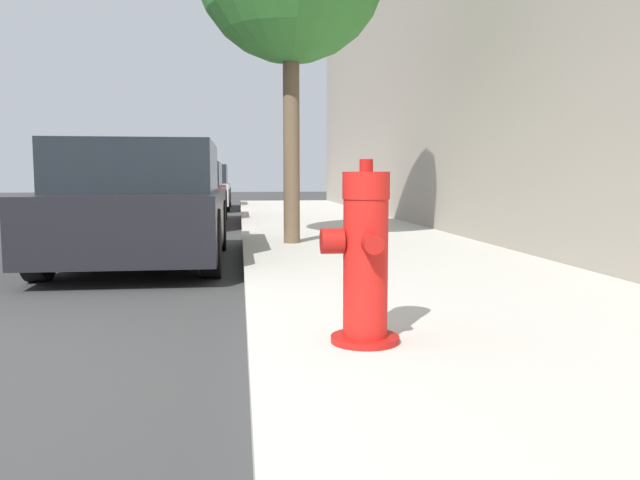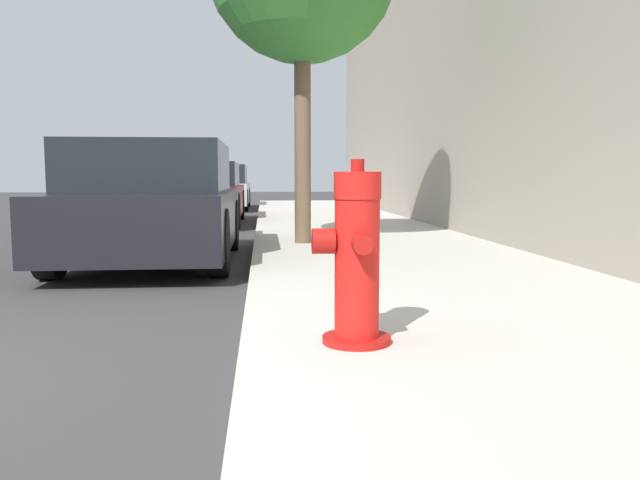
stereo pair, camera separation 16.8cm
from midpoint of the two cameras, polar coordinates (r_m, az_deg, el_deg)
The scene contains 5 objects.
sidewalk_slab at distance 3.56m, azimuth 19.00°, elevation -9.96°, with size 3.19×40.00×0.15m.
fire_hydrant at distance 3.25m, azimuth 2.60°, elevation -1.78°, with size 0.42×0.43×0.96m.
parked_car_near at distance 7.64m, azimuth -16.51°, elevation 3.03°, with size 1.87×3.85×1.42m.
parked_car_mid at distance 13.82m, azimuth -12.89°, elevation 4.13°, with size 1.88×4.31×1.33m.
parked_car_far at distance 20.06m, azimuth -10.99°, elevation 4.69°, with size 1.77×4.55×1.40m.
Camera 1 is at (1.71, -3.05, 1.02)m, focal length 35.00 mm.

